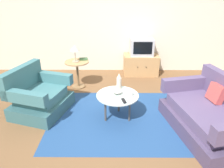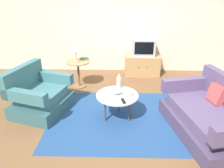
{
  "view_description": "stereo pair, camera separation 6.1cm",
  "coord_description": "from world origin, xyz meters",
  "px_view_note": "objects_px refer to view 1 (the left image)",
  "views": [
    {
      "loc": [
        -0.03,
        -3.04,
        2.13
      ],
      "look_at": [
        -0.06,
        0.32,
        0.55
      ],
      "focal_mm": 33.37,
      "sensor_mm": 36.0,
      "label": 1
    },
    {
      "loc": [
        0.03,
        -3.04,
        2.13
      ],
      "look_at": [
        -0.06,
        0.32,
        0.55
      ],
      "focal_mm": 33.37,
      "sensor_mm": 36.0,
      "label": 2
    }
  ],
  "objects_px": {
    "armchair": "(39,97)",
    "tv_remote_silver": "(127,92)",
    "television": "(142,47)",
    "table_lamp": "(75,49)",
    "side_table": "(77,69)",
    "vase": "(119,81)",
    "tv_remote_dark": "(124,101)",
    "couch": "(210,116)",
    "bowl": "(117,93)",
    "book": "(84,59)",
    "tv_stand": "(141,65)",
    "coffee_table": "(118,97)",
    "mug": "(131,94)"
  },
  "relations": [
    {
      "from": "armchair",
      "to": "book",
      "type": "relative_size",
      "value": 5.78
    },
    {
      "from": "television",
      "to": "table_lamp",
      "type": "relative_size",
      "value": 1.55
    },
    {
      "from": "television",
      "to": "book",
      "type": "height_order",
      "value": "television"
    },
    {
      "from": "side_table",
      "to": "book",
      "type": "bearing_deg",
      "value": 41.5
    },
    {
      "from": "coffee_table",
      "to": "tv_stand",
      "type": "height_order",
      "value": "tv_stand"
    },
    {
      "from": "coffee_table",
      "to": "bowl",
      "type": "xyz_separation_m",
      "value": [
        -0.01,
        0.02,
        0.07
      ]
    },
    {
      "from": "couch",
      "to": "bowl",
      "type": "relative_size",
      "value": 10.65
    },
    {
      "from": "coffee_table",
      "to": "tv_remote_dark",
      "type": "height_order",
      "value": "tv_remote_dark"
    },
    {
      "from": "tv_stand",
      "to": "bowl",
      "type": "xyz_separation_m",
      "value": [
        -0.66,
        -2.05,
        0.23
      ]
    },
    {
      "from": "side_table",
      "to": "bowl",
      "type": "relative_size",
      "value": 3.92
    },
    {
      "from": "television",
      "to": "vase",
      "type": "xyz_separation_m",
      "value": [
        -0.62,
        -1.83,
        -0.13
      ]
    },
    {
      "from": "tv_remote_silver",
      "to": "side_table",
      "type": "bearing_deg",
      "value": 110.0
    },
    {
      "from": "mug",
      "to": "book",
      "type": "bearing_deg",
      "value": 124.01
    },
    {
      "from": "television",
      "to": "couch",
      "type": "bearing_deg",
      "value": -71.81
    },
    {
      "from": "armchair",
      "to": "vase",
      "type": "distance_m",
      "value": 1.5
    },
    {
      "from": "armchair",
      "to": "tv_remote_silver",
      "type": "height_order",
      "value": "armchair"
    },
    {
      "from": "vase",
      "to": "book",
      "type": "xyz_separation_m",
      "value": [
        -0.78,
        1.14,
        0.04
      ]
    },
    {
      "from": "bowl",
      "to": "tv_remote_silver",
      "type": "bearing_deg",
      "value": 25.08
    },
    {
      "from": "television",
      "to": "vase",
      "type": "bearing_deg",
      "value": -108.77
    },
    {
      "from": "book",
      "to": "television",
      "type": "bearing_deg",
      "value": 16.27
    },
    {
      "from": "book",
      "to": "tv_remote_silver",
      "type": "bearing_deg",
      "value": -64.75
    },
    {
      "from": "book",
      "to": "side_table",
      "type": "bearing_deg",
      "value": -148.68
    },
    {
      "from": "mug",
      "to": "tv_remote_dark",
      "type": "height_order",
      "value": "mug"
    },
    {
      "from": "table_lamp",
      "to": "vase",
      "type": "xyz_separation_m",
      "value": [
        0.93,
        -0.99,
        -0.31
      ]
    },
    {
      "from": "tv_stand",
      "to": "tv_remote_dark",
      "type": "xyz_separation_m",
      "value": [
        -0.55,
        -2.3,
        0.21
      ]
    },
    {
      "from": "vase",
      "to": "tv_remote_dark",
      "type": "height_order",
      "value": "vase"
    },
    {
      "from": "couch",
      "to": "side_table",
      "type": "xyz_separation_m",
      "value": [
        -2.34,
        1.63,
        0.16
      ]
    },
    {
      "from": "table_lamp",
      "to": "tv_remote_silver",
      "type": "distance_m",
      "value": 1.62
    },
    {
      "from": "couch",
      "to": "book",
      "type": "xyz_separation_m",
      "value": [
        -2.2,
        1.75,
        0.35
      ]
    },
    {
      "from": "coffee_table",
      "to": "tv_stand",
      "type": "distance_m",
      "value": 2.18
    },
    {
      "from": "coffee_table",
      "to": "tv_remote_dark",
      "type": "distance_m",
      "value": 0.25
    },
    {
      "from": "television",
      "to": "tv_remote_dark",
      "type": "xyz_separation_m",
      "value": [
        -0.55,
        -2.3,
        -0.26
      ]
    },
    {
      "from": "vase",
      "to": "tv_remote_silver",
      "type": "xyz_separation_m",
      "value": [
        0.14,
        -0.15,
        -0.13
      ]
    },
    {
      "from": "coffee_table",
      "to": "bowl",
      "type": "relative_size",
      "value": 4.54
    },
    {
      "from": "table_lamp",
      "to": "television",
      "type": "bearing_deg",
      "value": 28.4
    },
    {
      "from": "coffee_table",
      "to": "mug",
      "type": "distance_m",
      "value": 0.25
    },
    {
      "from": "coffee_table",
      "to": "book",
      "type": "height_order",
      "value": "book"
    },
    {
      "from": "armchair",
      "to": "mug",
      "type": "height_order",
      "value": "armchair"
    },
    {
      "from": "tv_remote_dark",
      "to": "tv_stand",
      "type": "bearing_deg",
      "value": 152.63
    },
    {
      "from": "armchair",
      "to": "table_lamp",
      "type": "bearing_deg",
      "value": 169.18
    },
    {
      "from": "television",
      "to": "bowl",
      "type": "height_order",
      "value": "television"
    },
    {
      "from": "side_table",
      "to": "television",
      "type": "relative_size",
      "value": 1.08
    },
    {
      "from": "couch",
      "to": "vase",
      "type": "relative_size",
      "value": 5.78
    },
    {
      "from": "side_table",
      "to": "tv_remote_dark",
      "type": "distance_m",
      "value": 1.78
    },
    {
      "from": "couch",
      "to": "coffee_table",
      "type": "bearing_deg",
      "value": 63.5
    },
    {
      "from": "vase",
      "to": "tv_remote_dark",
      "type": "relative_size",
      "value": 1.87
    },
    {
      "from": "tv_remote_silver",
      "to": "television",
      "type": "bearing_deg",
      "value": 54.15
    },
    {
      "from": "armchair",
      "to": "tv_remote_dark",
      "type": "xyz_separation_m",
      "value": [
        1.54,
        -0.45,
        0.18
      ]
    },
    {
      "from": "armchair",
      "to": "bowl",
      "type": "height_order",
      "value": "armchair"
    },
    {
      "from": "vase",
      "to": "tv_remote_dark",
      "type": "bearing_deg",
      "value": -81.75
    }
  ]
}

